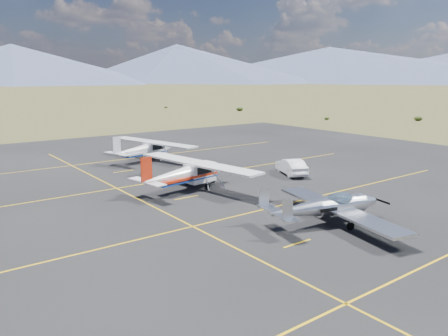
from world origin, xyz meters
name	(u,v)px	position (x,y,z in m)	size (l,w,h in m)	color
ground	(290,216)	(0.00, 0.00, 0.00)	(1600.00, 1600.00, 0.00)	#383D1C
apron	(224,193)	(0.00, 7.00, 0.00)	(72.00, 72.00, 0.02)	black
aircraft_low_wing	(328,207)	(0.69, -2.41, 1.08)	(7.60, 10.44, 2.26)	silver
aircraft_cessna	(187,173)	(-1.84, 9.34, 1.36)	(7.41, 12.19, 3.07)	white
aircraft_plain	(145,149)	(0.90, 21.82, 1.29)	(7.47, 11.41, 2.89)	silver
sedan	(291,167)	(8.48, 8.36, 0.72)	(1.51, 4.34, 1.43)	white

